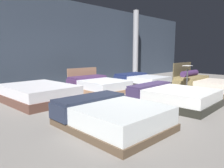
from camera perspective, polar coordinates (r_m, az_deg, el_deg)
name	(u,v)px	position (r m, az deg, el deg)	size (l,w,h in m)	color
ground_plane	(136,98)	(6.45, 6.57, -3.82)	(18.00, 18.00, 0.02)	gray
showroom_back_wall	(66,43)	(9.18, -12.41, 10.71)	(18.00, 0.06, 3.50)	#333D4C
bed_0	(111,115)	(3.90, -0.29, -8.44)	(1.53, 1.92, 0.49)	brown
bed_1	(173,97)	(5.75, 16.16, -3.28)	(1.69, 2.05, 0.49)	black
bed_2	(205,85)	(7.89, 23.82, -0.26)	(1.55, 1.97, 1.00)	brown
bed_3	(39,93)	(6.24, -19.20, -2.41)	(1.67, 2.18, 0.47)	brown
bed_4	(98,85)	(7.55, -3.79, -0.21)	(1.54, 2.04, 0.78)	#936B50
bed_5	(141,80)	(9.29, 7.94, 1.17)	(1.56, 2.10, 0.43)	#312C2D
price_sign	(187,85)	(6.84, 19.50, -0.30)	(0.28, 0.24, 0.97)	#3F3F44
support_pillar	(136,45)	(11.27, 6.38, 10.40)	(0.28, 0.28, 3.50)	#99999E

